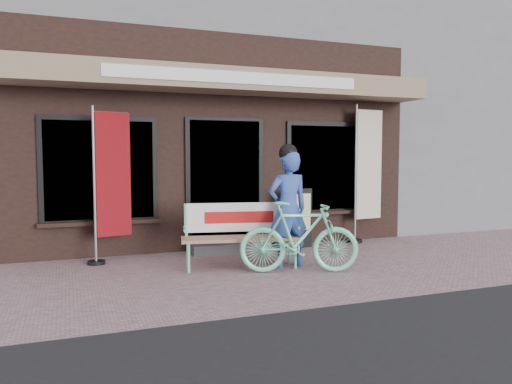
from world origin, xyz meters
name	(u,v)px	position (x,y,z in m)	size (l,w,h in m)	color
ground	(270,275)	(0.00, 0.00, 0.00)	(70.00, 70.00, 0.00)	#A8808A
storefront	(185,91)	(0.00, 4.96, 2.99)	(7.00, 6.77, 6.00)	black
neighbor_right_near	(468,113)	(8.50, 5.50, 2.80)	(10.00, 7.00, 5.60)	slate
bench	(240,230)	(-0.19, 0.64, 0.53)	(1.71, 0.74, 0.90)	#75E4B5
person	(288,207)	(0.44, 0.40, 0.85)	(0.61, 0.41, 1.74)	#3353B2
bicycle	(299,237)	(0.42, -0.01, 0.48)	(0.45, 1.60, 0.96)	#75E4B5
nobori_red	(110,183)	(-1.88, 1.56, 1.18)	(0.68, 0.31, 2.28)	gray
nobori_cream	(367,172)	(2.62, 1.77, 1.28)	(0.73, 0.30, 2.48)	gray
menu_stand	(298,217)	(1.18, 1.64, 0.52)	(0.51, 0.13, 1.01)	black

